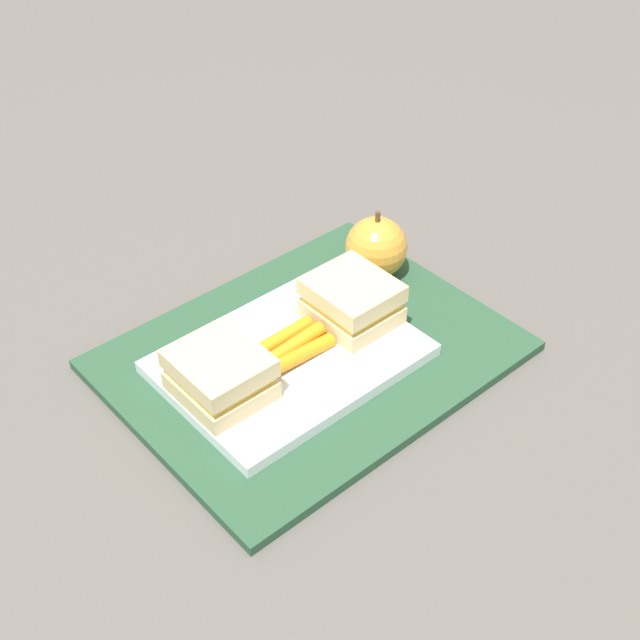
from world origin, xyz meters
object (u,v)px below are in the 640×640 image
food_tray (290,358)px  sandwich_half_right (352,301)px  sandwich_half_left (220,374)px  apple (376,247)px  carrot_sticks_bundle (290,347)px

food_tray → sandwich_half_right: (0.08, 0.00, 0.03)m
sandwich_half_left → sandwich_half_right: 0.16m
sandwich_half_left → apple: size_ratio=1.05×
sandwich_half_right → apple: (0.08, 0.05, -0.00)m
sandwich_half_left → carrot_sticks_bundle: (0.08, 0.00, -0.01)m
sandwich_half_left → carrot_sticks_bundle: sandwich_half_left is taller
food_tray → sandwich_half_left: sandwich_half_left is taller
sandwich_half_left → apple: (0.24, 0.05, -0.00)m
sandwich_half_right → carrot_sticks_bundle: sandwich_half_right is taller
apple → carrot_sticks_bundle: bearing=-162.8°
carrot_sticks_bundle → sandwich_half_left: bearing=-179.5°
food_tray → sandwich_half_right: 0.08m
apple → food_tray: bearing=-162.6°
food_tray → apple: size_ratio=3.01×
food_tray → sandwich_half_left: 0.08m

